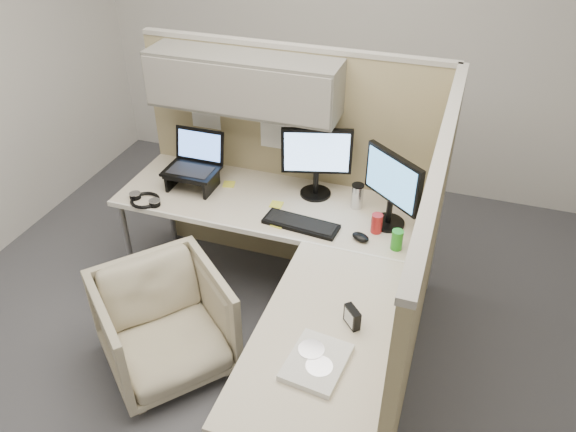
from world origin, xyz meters
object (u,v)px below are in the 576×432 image
(desk, at_px, (285,252))
(office_chair, at_px, (164,321))
(monitor_left, at_px, (317,157))
(keyboard, at_px, (301,224))

(desk, bearing_deg, office_chair, -144.13)
(desk, xyz_separation_m, office_chair, (-0.59, -0.43, -0.34))
(monitor_left, relative_size, keyboard, 1.02)
(monitor_left, bearing_deg, desk, -106.30)
(office_chair, height_order, monitor_left, monitor_left)
(office_chair, xyz_separation_m, monitor_left, (0.60, 1.01, 0.65))
(desk, bearing_deg, monitor_left, 89.31)
(keyboard, bearing_deg, desk, -91.31)
(desk, xyz_separation_m, monitor_left, (0.01, 0.58, 0.32))
(desk, bearing_deg, keyboard, 83.48)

